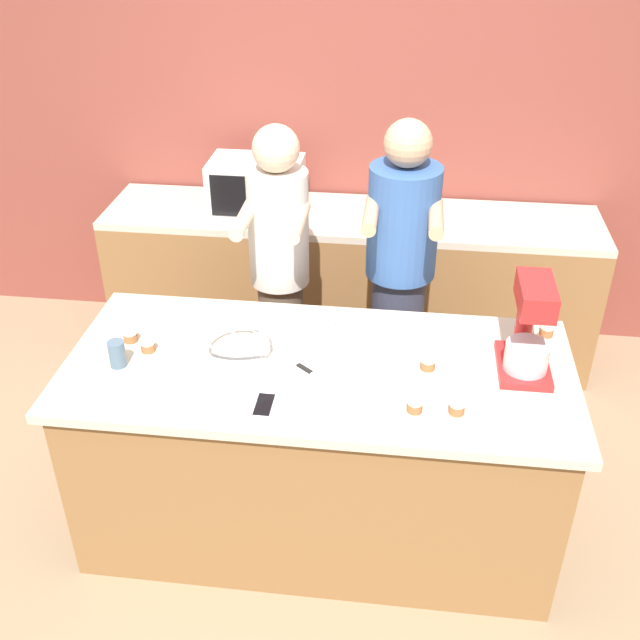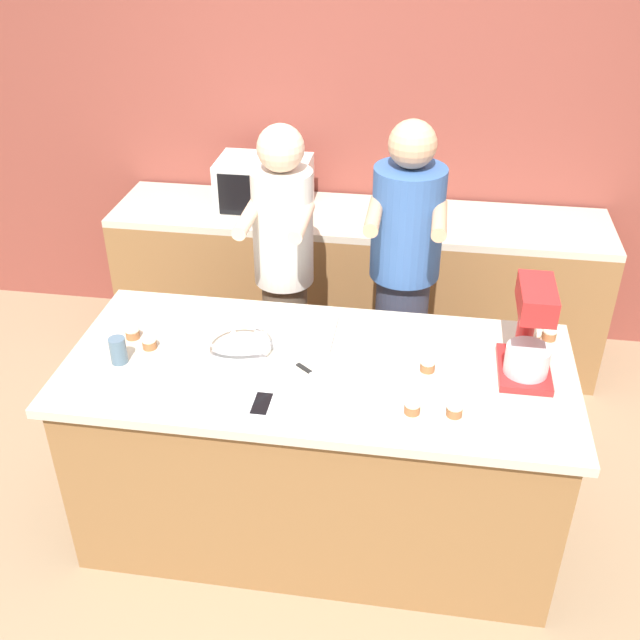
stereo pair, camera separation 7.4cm
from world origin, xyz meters
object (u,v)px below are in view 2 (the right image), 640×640
person_left (284,277)px  cell_phone (262,404)px  drinking_glass (118,350)px  mixing_bowl (234,345)px  cupcake_5 (455,409)px  stand_mixer (530,336)px  small_plate (337,399)px  cupcake_3 (534,336)px  cupcake_2 (550,333)px  microwave_oven (264,185)px  cupcake_4 (132,332)px  cupcake_1 (428,364)px  knife (313,375)px  person_right (403,285)px  cupcake_0 (412,406)px  baking_tray (295,330)px  cupcake_6 (149,342)px

person_left → cell_phone: 1.00m
cell_phone → drinking_glass: 0.65m
mixing_bowl → cupcake_5: (0.87, -0.21, -0.05)m
stand_mixer → cell_phone: stand_mixer is taller
small_plate → cupcake_3: size_ratio=2.75×
small_plate → cupcake_2: cupcake_2 is taller
microwave_oven → cupcake_4: size_ratio=8.42×
cell_phone → cupcake_1: 0.68m
cell_phone → knife: (0.16, 0.22, -0.00)m
mixing_bowl → knife: bearing=-7.3°
person_right → microwave_oven: person_right is taller
cell_phone → knife: cell_phone is taller
small_plate → cupcake_4: cupcake_4 is taller
drinking_glass → cupcake_4: size_ratio=1.82×
small_plate → cupcake_5: 0.43m
stand_mixer → cupcake_4: 1.61m
person_right → small_plate: person_right is taller
cupcake_0 → cupcake_5: size_ratio=1.00×
stand_mixer → cell_phone: (-0.97, -0.36, -0.17)m
baking_tray → drinking_glass: 0.73m
baking_tray → cupcake_2: (1.06, 0.12, 0.01)m
stand_mixer → cupcake_4: stand_mixer is taller
cupcake_4 → knife: bearing=-10.5°
cupcake_2 → cupcake_5: size_ratio=1.00×
cupcake_6 → cupcake_2: bearing=11.1°
cupcake_1 → cupcake_4: 1.23m
cupcake_2 → cupcake_4: 1.75m
mixing_bowl → cupcake_6: mixing_bowl is taller
knife → mixing_bowl: bearing=172.7°
baking_tray → knife: 0.31m
cupcake_5 → cupcake_2: bearing=55.5°
small_plate → cell_phone: bearing=-166.1°
cupcake_2 → cupcake_4: (-1.73, -0.26, 0.00)m
mixing_bowl → cell_phone: (0.16, -0.26, -0.08)m
knife → cupcake_1: bearing=12.8°
drinking_glass → small_plate: 0.91m
small_plate → cupcake_1: bearing=37.4°
baking_tray → cupcake_4: bearing=-168.7°
cupcake_0 → drinking_glass: bearing=173.0°
person_right → cell_phone: size_ratio=11.58×
person_right → cupcake_2: bearing=-30.4°
small_plate → cupcake_3: bearing=34.7°
microwave_oven → knife: 1.63m
knife → person_left: bearing=109.2°
baking_tray → drinking_glass: (-0.66, -0.31, 0.04)m
cupcake_2 → cupcake_6: bearing=-168.9°
person_right → cupcake_2: (0.63, -0.37, 0.03)m
mixing_bowl → microwave_oven: (-0.21, 1.50, 0.07)m
cell_phone → cupcake_0: 0.55m
person_left → cupcake_2: 1.26m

